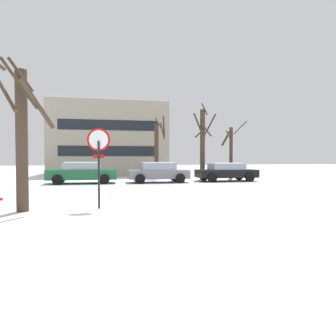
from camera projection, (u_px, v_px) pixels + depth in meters
The scene contains 11 objects.
ground_plane at pixel (140, 199), 12.66m from camera, with size 120.00×120.00×0.00m, color white.
road_surface at pixel (132, 191), 15.93m from camera, with size 80.00×8.67×0.00m.
stop_sign at pixel (99, 152), 10.29m from camera, with size 0.75×0.16×2.65m.
parked_car_green at pixel (82, 172), 20.65m from camera, with size 4.42×2.14×1.40m.
parked_car_gray at pixel (158, 172), 21.42m from camera, with size 4.11×2.03×1.38m.
parked_car_black at pixel (226, 172), 22.64m from camera, with size 4.29×2.06×1.31m.
tree_far_mid at pixel (157, 149), 24.94m from camera, with size 1.07×1.28×4.96m.
tree_far_left at pixel (203, 142), 24.37m from camera, with size 1.67×1.65×5.89m.
tree_far_right at pixel (231, 150), 25.14m from camera, with size 1.81×1.73×4.60m.
tree_near_corner at pixel (21, 133), 9.67m from camera, with size 2.21×1.52×5.03m.
building_far_left at pixel (108, 141), 33.16m from camera, with size 10.78×11.68×6.92m.
Camera 1 is at (-1.44, -12.58, 1.67)m, focal length 33.58 mm.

